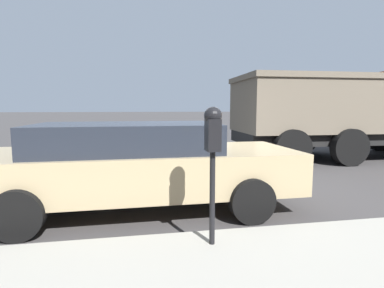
% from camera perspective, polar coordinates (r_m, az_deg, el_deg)
% --- Properties ---
extents(ground_plane, '(220.00, 220.00, 0.00)m').
position_cam_1_polar(ground_plane, '(5.95, 1.34, -8.79)').
color(ground_plane, '#3D3A3A').
extents(parking_meter, '(0.21, 0.19, 1.50)m').
position_cam_1_polar(parking_meter, '(3.17, 3.97, 0.69)').
color(parking_meter, black).
rests_on(parking_meter, sidewalk).
extents(car_tan, '(2.00, 4.88, 1.37)m').
position_cam_1_polar(car_tan, '(4.79, -10.26, -3.64)').
color(car_tan, tan).
rests_on(car_tan, ground_plane).
extents(dump_truck, '(2.97, 6.96, 2.79)m').
position_cam_1_polar(dump_truck, '(10.75, 27.04, 5.78)').
color(dump_truck, black).
rests_on(dump_truck, ground_plane).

